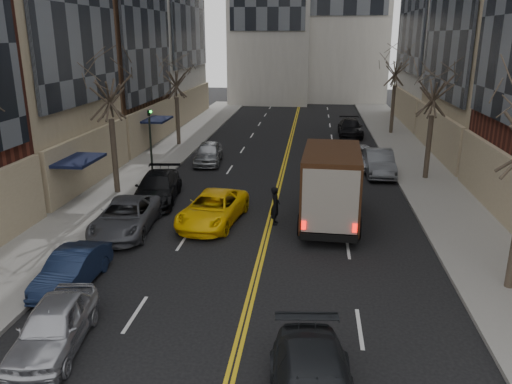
# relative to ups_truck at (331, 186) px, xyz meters

# --- Properties ---
(sidewalk_left) EXTENTS (4.00, 66.00, 0.15)m
(sidewalk_left) POSITION_rel_ups_truck_xyz_m (-11.80, 10.10, -1.74)
(sidewalk_left) COLOR slate
(sidewalk_left) RESTS_ON ground
(sidewalk_right) EXTENTS (4.00, 66.00, 0.15)m
(sidewalk_right) POSITION_rel_ups_truck_xyz_m (6.20, 10.10, -1.74)
(sidewalk_right) COLOR slate
(sidewalk_right) RESTS_ON ground
(tree_lf_mid) EXTENTS (3.20, 3.20, 8.91)m
(tree_lf_mid) POSITION_rel_ups_truck_xyz_m (-11.60, 3.10, 4.78)
(tree_lf_mid) COLOR #382D23
(tree_lf_mid) RESTS_ON sidewalk_left
(tree_lf_far) EXTENTS (3.20, 3.20, 8.12)m
(tree_lf_far) POSITION_rel_ups_truck_xyz_m (-11.60, 16.10, 4.21)
(tree_lf_far) COLOR #382D23
(tree_lf_far) RESTS_ON sidewalk_left
(tree_rt_mid) EXTENTS (3.20, 3.20, 8.32)m
(tree_rt_mid) POSITION_rel_ups_truck_xyz_m (6.00, 8.10, 4.35)
(tree_rt_mid) COLOR #382D23
(tree_rt_mid) RESTS_ON sidewalk_right
(tree_rt_far) EXTENTS (3.20, 3.20, 9.11)m
(tree_rt_far) POSITION_rel_ups_truck_xyz_m (6.00, 23.10, 4.92)
(tree_rt_far) COLOR #382D23
(tree_rt_far) RESTS_ON sidewalk_right
(traffic_signal) EXTENTS (0.29, 0.26, 4.70)m
(traffic_signal) POSITION_rel_ups_truck_xyz_m (-10.19, 5.10, 1.00)
(traffic_signal) COLOR black
(traffic_signal) RESTS_ON sidewalk_left
(ups_truck) EXTENTS (2.91, 6.68, 3.61)m
(ups_truck) POSITION_rel_ups_truck_xyz_m (0.00, 0.00, 0.00)
(ups_truck) COLOR black
(ups_truck) RESTS_ON ground
(taxi) EXTENTS (3.01, 5.36, 1.41)m
(taxi) POSITION_rel_ups_truck_xyz_m (-5.44, -0.66, -1.11)
(taxi) COLOR yellow
(taxi) RESTS_ON ground
(pedestrian) EXTENTS (0.43, 0.66, 1.80)m
(pedestrian) POSITION_rel_ups_truck_xyz_m (-2.52, -0.45, -0.92)
(pedestrian) COLOR black
(pedestrian) RESTS_ON ground
(parked_lf_a) EXTENTS (2.15, 4.24, 1.38)m
(parked_lf_a) POSITION_rel_ups_truck_xyz_m (-7.90, -10.84, -1.13)
(parked_lf_a) COLOR #B5B6BD
(parked_lf_a) RESTS_ON ground
(parked_lf_b) EXTENTS (1.43, 3.89, 1.27)m
(parked_lf_b) POSITION_rel_ups_truck_xyz_m (-9.10, -7.31, -1.18)
(parked_lf_b) COLOR #101A32
(parked_lf_b) RESTS_ON ground
(parked_lf_c) EXTENTS (2.72, 5.23, 1.41)m
(parked_lf_c) POSITION_rel_ups_truck_xyz_m (-9.10, -2.16, -1.11)
(parked_lf_c) COLOR #494A50
(parked_lf_c) RESTS_ON ground
(parked_lf_d) EXTENTS (2.69, 5.37, 1.50)m
(parked_lf_d) POSITION_rel_ups_truck_xyz_m (-8.99, 2.18, -1.07)
(parked_lf_d) COLOR black
(parked_lf_d) RESTS_ON ground
(parked_lf_e) EXTENTS (2.12, 4.46, 1.47)m
(parked_lf_e) POSITION_rel_ups_truck_xyz_m (-8.02, 10.61, -1.08)
(parked_lf_e) COLOR #979A9E
(parked_lf_e) RESTS_ON ground
(parked_rt_a) EXTENTS (1.69, 4.77, 1.57)m
(parked_rt_a) POSITION_rel_ups_truck_xyz_m (3.29, 8.99, -1.03)
(parked_rt_a) COLOR #4D5055
(parked_rt_a) RESTS_ON ground
(parked_rt_b) EXTENTS (2.87, 5.13, 1.35)m
(parked_rt_b) POSITION_rel_ups_truck_xyz_m (2.30, 10.99, -1.14)
(parked_rt_b) COLOR #B3B5BB
(parked_rt_b) RESTS_ON ground
(parked_rt_c) EXTENTS (2.05, 5.03, 1.46)m
(parked_rt_c) POSITION_rel_ups_truck_xyz_m (2.30, 21.71, -1.09)
(parked_rt_c) COLOR black
(parked_rt_c) RESTS_ON ground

